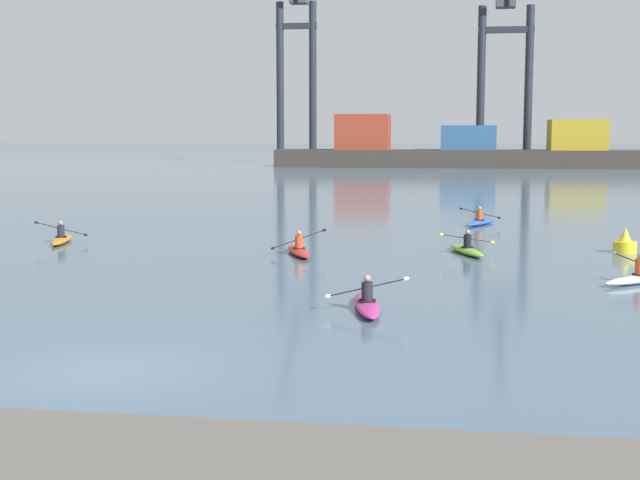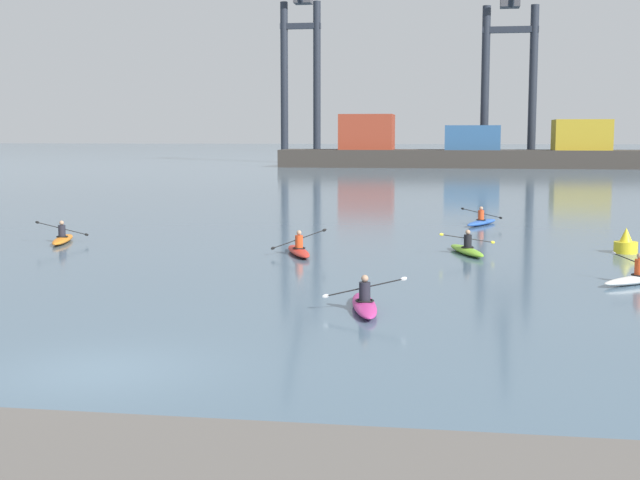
% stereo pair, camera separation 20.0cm
% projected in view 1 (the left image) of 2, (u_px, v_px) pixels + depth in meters
% --- Properties ---
extents(ground_plane, '(800.00, 800.00, 0.00)m').
position_uv_depth(ground_plane, '(104.00, 371.00, 17.09)').
color(ground_plane, slate).
extents(container_barge, '(53.47, 8.93, 7.38)m').
position_uv_depth(container_barge, '(466.00, 151.00, 121.97)').
color(container_barge, '#38332D').
rests_on(container_barge, ground).
extents(gantry_crane_west, '(6.52, 18.85, 36.02)m').
position_uv_depth(gantry_crane_west, '(296.00, 52.00, 139.14)').
color(gantry_crane_west, '#232833').
rests_on(gantry_crane_west, ground).
extents(gantry_crane_west_mid, '(8.03, 16.18, 31.39)m').
position_uv_depth(gantry_crane_west_mid, '(506.00, 56.00, 126.73)').
color(gantry_crane_west_mid, '#232833').
rests_on(gantry_crane_west_mid, ground).
extents(channel_buoy, '(0.90, 0.90, 1.00)m').
position_uv_depth(channel_buoy, '(625.00, 244.00, 34.06)').
color(channel_buoy, yellow).
rests_on(channel_buoy, ground).
extents(kayak_red, '(2.08, 3.40, 1.02)m').
position_uv_depth(kayak_red, '(299.00, 250.00, 33.56)').
color(kayak_red, red).
rests_on(kayak_red, ground).
extents(kayak_magenta, '(2.22, 3.45, 0.95)m').
position_uv_depth(kayak_magenta, '(367.00, 304.00, 23.00)').
color(kayak_magenta, '#C13384').
rests_on(kayak_magenta, ground).
extents(kayak_blue, '(2.08, 3.35, 0.95)m').
position_uv_depth(kayak_blue, '(480.00, 222.00, 44.58)').
color(kayak_blue, '#2856B2').
rests_on(kayak_blue, ground).
extents(kayak_orange, '(2.17, 3.44, 0.96)m').
position_uv_depth(kayak_orange, '(62.00, 239.00, 37.25)').
color(kayak_orange, orange).
rests_on(kayak_orange, ground).
extents(kayak_lime, '(2.16, 3.41, 0.95)m').
position_uv_depth(kayak_lime, '(467.00, 249.00, 33.81)').
color(kayak_lime, '#7ABC2D').
rests_on(kayak_lime, ground).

